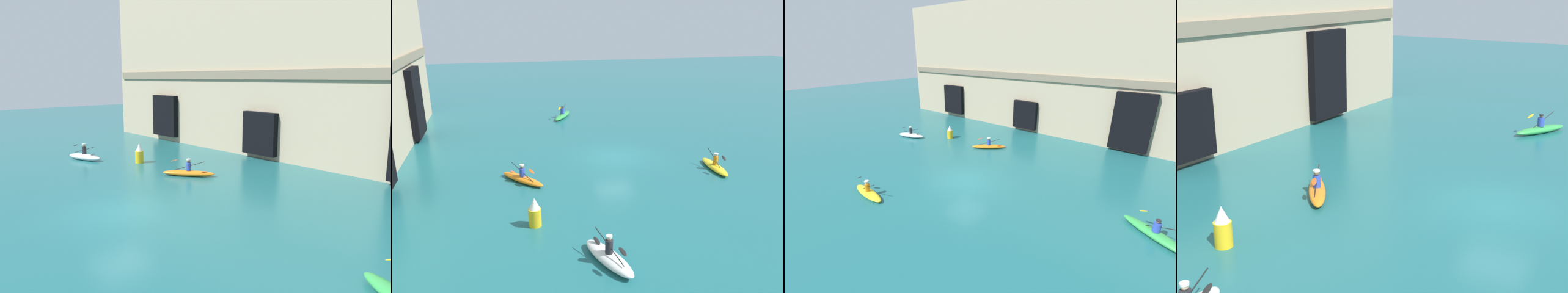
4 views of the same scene
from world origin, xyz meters
TOP-DOWN VIEW (x-y plane):
  - ground_plane at (0.00, 0.00)m, footprint 120.00×120.00m
  - kayak_orange at (-2.66, 6.31)m, footprint 2.85×2.45m
  - kayak_green at (11.19, 1.54)m, footprint 3.40×2.29m
  - marker_buoy at (-7.61, 6.15)m, footprint 0.57×0.57m

SIDE VIEW (x-z plane):
  - ground_plane at x=0.00m, z-range 0.00..0.00m
  - kayak_orange at x=-2.66m, z-range -0.30..0.73m
  - kayak_green at x=11.19m, z-range -0.36..0.82m
  - marker_buoy at x=-7.61m, z-range -0.05..1.30m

